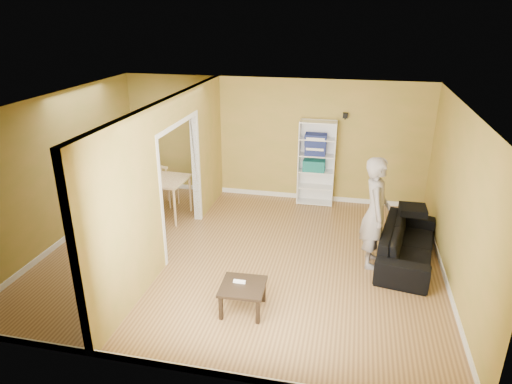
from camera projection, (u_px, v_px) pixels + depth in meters
room_shell at (241, 184)px, 7.26m from camera, size 6.50×6.50×6.50m
partition at (170, 178)px, 7.49m from camera, size 0.22×5.50×2.60m
wall_speaker at (345, 115)px, 9.18m from camera, size 0.10×0.10×0.10m
sofa at (408, 239)px, 7.47m from camera, size 2.17×1.21×0.78m
person at (376, 203)px, 7.11m from camera, size 0.79×0.63×2.14m
bookshelf at (317, 162)px, 9.57m from camera, size 0.76×0.33×1.79m
paper_box_teal at (314, 165)px, 9.56m from camera, size 0.45×0.30×0.23m
paper_box_navy_b at (315, 150)px, 9.43m from camera, size 0.42×0.28×0.22m
paper_box_navy_c at (316, 139)px, 9.34m from camera, size 0.44×0.29×0.22m
coffee_table at (243, 289)px, 6.21m from camera, size 0.60×0.60×0.40m
game_controller at (239, 282)px, 6.24m from camera, size 0.17×0.04×0.03m
dining_table at (154, 182)px, 9.00m from camera, size 1.28×0.86×0.80m
chair_left at (119, 189)px, 9.20m from camera, size 0.61×0.61×1.02m
chair_near at (146, 204)px, 8.56m from camera, size 0.57×0.57×0.96m
chair_far at (168, 184)px, 9.61m from camera, size 0.53×0.53×0.92m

